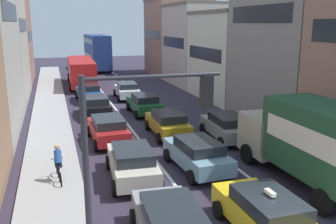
{
  "coord_description": "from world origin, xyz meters",
  "views": [
    {
      "loc": [
        -6.33,
        -8.35,
        6.67
      ],
      "look_at": [
        0.0,
        12.0,
        1.6
      ],
      "focal_mm": 39.93,
      "sensor_mm": 36.0,
      "label": 1
    }
  ],
  "objects_px": {
    "wagon_left_lane_second": "(132,162)",
    "cyclist_on_sidewalk": "(58,165)",
    "sedan_centre_lane_fifth": "(127,90)",
    "sedan_left_lane_fifth": "(89,92)",
    "taxi_centre_lane_front": "(266,214)",
    "coupe_centre_lane_fourth": "(144,103)",
    "sedan_left_lane_fourth": "(95,105)",
    "removalist_box_truck": "(311,140)",
    "bus_far_queue_secondary": "(97,51)",
    "sedan_centre_lane_second": "(197,154)",
    "hatchback_centre_lane_third": "(168,123)",
    "sedan_left_lane_third": "(108,129)",
    "sedan_right_lane_behind_truck": "(227,126)",
    "traffic_light_pole": "(135,140)",
    "bus_mid_queue_primary": "(81,70)"
  },
  "relations": [
    {
      "from": "hatchback_centre_lane_third",
      "to": "sedan_right_lane_behind_truck",
      "type": "distance_m",
      "value": 3.54
    },
    {
      "from": "sedan_left_lane_fifth",
      "to": "taxi_centre_lane_front",
      "type": "bearing_deg",
      "value": -174.26
    },
    {
      "from": "sedan_right_lane_behind_truck",
      "to": "cyclist_on_sidewalk",
      "type": "xyz_separation_m",
      "value": [
        -9.58,
        -3.56,
        0.05
      ]
    },
    {
      "from": "removalist_box_truck",
      "to": "bus_far_queue_secondary",
      "type": "distance_m",
      "value": 42.84
    },
    {
      "from": "sedan_left_lane_third",
      "to": "sedan_right_lane_behind_truck",
      "type": "distance_m",
      "value": 6.9
    },
    {
      "from": "bus_far_queue_secondary",
      "to": "traffic_light_pole",
      "type": "bearing_deg",
      "value": 173.14
    },
    {
      "from": "sedan_centre_lane_fifth",
      "to": "cyclist_on_sidewalk",
      "type": "xyz_separation_m",
      "value": [
        -6.36,
        -17.34,
        0.05
      ]
    },
    {
      "from": "taxi_centre_lane_front",
      "to": "cyclist_on_sidewalk",
      "type": "height_order",
      "value": "cyclist_on_sidewalk"
    },
    {
      "from": "traffic_light_pole",
      "to": "coupe_centre_lane_fourth",
      "type": "distance_m",
      "value": 18.78
    },
    {
      "from": "coupe_centre_lane_fourth",
      "to": "sedan_left_lane_fourth",
      "type": "xyz_separation_m",
      "value": [
        -3.59,
        0.41,
        0.0
      ]
    },
    {
      "from": "sedan_left_lane_fourth",
      "to": "sedan_left_lane_third",
      "type": "bearing_deg",
      "value": 178.47
    },
    {
      "from": "hatchback_centre_lane_third",
      "to": "sedan_left_lane_fourth",
      "type": "relative_size",
      "value": 1.0
    },
    {
      "from": "sedan_left_lane_fifth",
      "to": "cyclist_on_sidewalk",
      "type": "xyz_separation_m",
      "value": [
        -2.96,
        -17.28,
        0.05
      ]
    },
    {
      "from": "taxi_centre_lane_front",
      "to": "cyclist_on_sidewalk",
      "type": "distance_m",
      "value": 8.77
    },
    {
      "from": "sedan_centre_lane_second",
      "to": "hatchback_centre_lane_third",
      "type": "height_order",
      "value": "same"
    },
    {
      "from": "taxi_centre_lane_front",
      "to": "sedan_left_lane_fifth",
      "type": "distance_m",
      "value": 23.72
    },
    {
      "from": "taxi_centre_lane_front",
      "to": "bus_far_queue_secondary",
      "type": "distance_m",
      "value": 45.73
    },
    {
      "from": "sedan_centre_lane_fifth",
      "to": "bus_far_queue_secondary",
      "type": "distance_m",
      "value": 22.21
    },
    {
      "from": "traffic_light_pole",
      "to": "sedan_left_lane_fifth",
      "type": "xyz_separation_m",
      "value": [
        1.05,
        24.02,
        -3.02
      ]
    },
    {
      "from": "coupe_centre_lane_fourth",
      "to": "sedan_left_lane_fifth",
      "type": "xyz_separation_m",
      "value": [
        -3.52,
        6.05,
        0.0
      ]
    },
    {
      "from": "sedan_left_lane_fourth",
      "to": "sedan_right_lane_behind_truck",
      "type": "height_order",
      "value": "same"
    },
    {
      "from": "wagon_left_lane_second",
      "to": "cyclist_on_sidewalk",
      "type": "relative_size",
      "value": 2.55
    },
    {
      "from": "taxi_centre_lane_front",
      "to": "hatchback_centre_lane_third",
      "type": "bearing_deg",
      "value": -1.61
    },
    {
      "from": "coupe_centre_lane_fourth",
      "to": "sedan_left_lane_third",
      "type": "bearing_deg",
      "value": 148.74
    },
    {
      "from": "bus_mid_queue_primary",
      "to": "sedan_centre_lane_second",
      "type": "bearing_deg",
      "value": -171.69
    },
    {
      "from": "wagon_left_lane_second",
      "to": "traffic_light_pole",
      "type": "bearing_deg",
      "value": 172.95
    },
    {
      "from": "sedan_left_lane_third",
      "to": "bus_far_queue_secondary",
      "type": "height_order",
      "value": "bus_far_queue_secondary"
    },
    {
      "from": "taxi_centre_lane_front",
      "to": "sedan_left_lane_third",
      "type": "bearing_deg",
      "value": 16.37
    },
    {
      "from": "sedan_centre_lane_second",
      "to": "hatchback_centre_lane_third",
      "type": "distance_m",
      "value": 5.66
    },
    {
      "from": "bus_far_queue_secondary",
      "to": "sedan_left_lane_fourth",
      "type": "bearing_deg",
      "value": 171.48
    },
    {
      "from": "sedan_left_lane_fourth",
      "to": "sedan_left_lane_fifth",
      "type": "distance_m",
      "value": 5.65
    },
    {
      "from": "sedan_centre_lane_fifth",
      "to": "sedan_left_lane_fifth",
      "type": "distance_m",
      "value": 3.4
    },
    {
      "from": "hatchback_centre_lane_third",
      "to": "sedan_left_lane_fifth",
      "type": "distance_m",
      "value": 12.46
    },
    {
      "from": "taxi_centre_lane_front",
      "to": "bus_far_queue_secondary",
      "type": "relative_size",
      "value": 0.41
    },
    {
      "from": "removalist_box_truck",
      "to": "sedan_left_lane_fourth",
      "type": "distance_m",
      "value": 16.53
    },
    {
      "from": "sedan_left_lane_third",
      "to": "sedan_left_lane_fifth",
      "type": "distance_m",
      "value": 12.18
    },
    {
      "from": "wagon_left_lane_second",
      "to": "coupe_centre_lane_fourth",
      "type": "relative_size",
      "value": 1.02
    },
    {
      "from": "wagon_left_lane_second",
      "to": "sedan_centre_lane_fifth",
      "type": "relative_size",
      "value": 1.01
    },
    {
      "from": "traffic_light_pole",
      "to": "coupe_centre_lane_fourth",
      "type": "xyz_separation_m",
      "value": [
        4.57,
        17.97,
        -3.02
      ]
    },
    {
      "from": "hatchback_centre_lane_third",
      "to": "bus_far_queue_secondary",
      "type": "distance_m",
      "value": 34.19
    },
    {
      "from": "hatchback_centre_lane_third",
      "to": "coupe_centre_lane_fourth",
      "type": "relative_size",
      "value": 1.0
    },
    {
      "from": "hatchback_centre_lane_third",
      "to": "coupe_centre_lane_fourth",
      "type": "distance_m",
      "value": 5.9
    },
    {
      "from": "traffic_light_pole",
      "to": "sedan_centre_lane_second",
      "type": "height_order",
      "value": "traffic_light_pole"
    },
    {
      "from": "hatchback_centre_lane_third",
      "to": "wagon_left_lane_second",
      "type": "bearing_deg",
      "value": 150.43
    },
    {
      "from": "sedan_centre_lane_second",
      "to": "bus_mid_queue_primary",
      "type": "distance_m",
      "value": 26.25
    },
    {
      "from": "sedan_right_lane_behind_truck",
      "to": "removalist_box_truck",
      "type": "bearing_deg",
      "value": -173.69
    },
    {
      "from": "taxi_centre_lane_front",
      "to": "bus_mid_queue_primary",
      "type": "xyz_separation_m",
      "value": [
        -3.16,
        31.94,
        0.96
      ]
    },
    {
      "from": "traffic_light_pole",
      "to": "taxi_centre_lane_front",
      "type": "bearing_deg",
      "value": 6.91
    },
    {
      "from": "sedan_left_lane_fourth",
      "to": "coupe_centre_lane_fourth",
      "type": "bearing_deg",
      "value": -97.7
    },
    {
      "from": "bus_mid_queue_primary",
      "to": "traffic_light_pole",
      "type": "bearing_deg",
      "value": 179.41
    }
  ]
}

